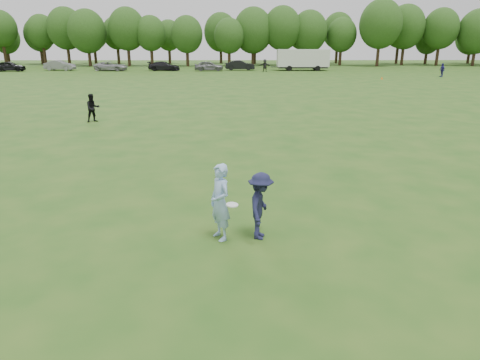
{
  "coord_description": "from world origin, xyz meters",
  "views": [
    {
      "loc": [
        -0.34,
        -9.06,
        4.38
      ],
      "look_at": [
        -0.26,
        1.04,
        1.1
      ],
      "focal_mm": 32.0,
      "sensor_mm": 36.0,
      "label": 1
    }
  ],
  "objects_px": {
    "car_a": "(10,66)",
    "cargo_trailer": "(303,59)",
    "defender": "(261,206)",
    "player_far_d": "(265,65)",
    "car_f": "(240,65)",
    "thrower": "(220,202)",
    "car_e": "(209,66)",
    "field_cone": "(382,78)",
    "car_b": "(60,65)",
    "player_far_b": "(442,70)",
    "car_d": "(164,66)",
    "player_far_a": "(93,108)",
    "car_c": "(111,66)"
  },
  "relations": [
    {
      "from": "car_c",
      "to": "field_cone",
      "type": "bearing_deg",
      "value": -106.44
    },
    {
      "from": "cargo_trailer",
      "to": "car_c",
      "type": "bearing_deg",
      "value": -178.97
    },
    {
      "from": "car_b",
      "to": "car_e",
      "type": "bearing_deg",
      "value": -87.66
    },
    {
      "from": "car_e",
      "to": "car_d",
      "type": "bearing_deg",
      "value": 83.49
    },
    {
      "from": "cargo_trailer",
      "to": "car_e",
      "type": "bearing_deg",
      "value": -176.61
    },
    {
      "from": "field_cone",
      "to": "car_c",
      "type": "bearing_deg",
      "value": 156.68
    },
    {
      "from": "player_far_d",
      "to": "car_e",
      "type": "relative_size",
      "value": 0.41
    },
    {
      "from": "field_cone",
      "to": "cargo_trailer",
      "type": "distance_m",
      "value": 18.14
    },
    {
      "from": "player_far_b",
      "to": "cargo_trailer",
      "type": "distance_m",
      "value": 20.66
    },
    {
      "from": "car_a",
      "to": "player_far_d",
      "type": "bearing_deg",
      "value": -95.86
    },
    {
      "from": "thrower",
      "to": "car_e",
      "type": "relative_size",
      "value": 0.4
    },
    {
      "from": "car_a",
      "to": "cargo_trailer",
      "type": "distance_m",
      "value": 45.16
    },
    {
      "from": "player_far_a",
      "to": "cargo_trailer",
      "type": "bearing_deg",
      "value": 35.59
    },
    {
      "from": "defender",
      "to": "player_far_d",
      "type": "distance_m",
      "value": 57.61
    },
    {
      "from": "player_far_a",
      "to": "car_a",
      "type": "relative_size",
      "value": 0.36
    },
    {
      "from": "car_b",
      "to": "field_cone",
      "type": "distance_m",
      "value": 48.61
    },
    {
      "from": "player_far_d",
      "to": "car_c",
      "type": "bearing_deg",
      "value": -175.56
    },
    {
      "from": "car_a",
      "to": "car_f",
      "type": "height_order",
      "value": "car_f"
    },
    {
      "from": "car_d",
      "to": "field_cone",
      "type": "relative_size",
      "value": 16.25
    },
    {
      "from": "player_far_b",
      "to": "car_b",
      "type": "distance_m",
      "value": 56.08
    },
    {
      "from": "player_far_a",
      "to": "cargo_trailer",
      "type": "xyz_separation_m",
      "value": [
        18.59,
        45.12,
        0.98
      ]
    },
    {
      "from": "car_f",
      "to": "thrower",
      "type": "bearing_deg",
      "value": 179.87
    },
    {
      "from": "defender",
      "to": "cargo_trailer",
      "type": "height_order",
      "value": "cargo_trailer"
    },
    {
      "from": "car_a",
      "to": "car_b",
      "type": "distance_m",
      "value": 7.13
    },
    {
      "from": "thrower",
      "to": "field_cone",
      "type": "distance_m",
      "value": 47.39
    },
    {
      "from": "car_a",
      "to": "field_cone",
      "type": "distance_m",
      "value": 54.43
    },
    {
      "from": "thrower",
      "to": "player_far_a",
      "type": "distance_m",
      "value": 17.11
    },
    {
      "from": "thrower",
      "to": "cargo_trailer",
      "type": "relative_size",
      "value": 0.2
    },
    {
      "from": "thrower",
      "to": "car_a",
      "type": "relative_size",
      "value": 0.41
    },
    {
      "from": "car_a",
      "to": "car_f",
      "type": "xyz_separation_m",
      "value": [
        35.29,
        2.35,
        0.01
      ]
    },
    {
      "from": "defender",
      "to": "car_b",
      "type": "relative_size",
      "value": 0.34
    },
    {
      "from": "thrower",
      "to": "car_b",
      "type": "bearing_deg",
      "value": 173.69
    },
    {
      "from": "field_cone",
      "to": "player_far_d",
      "type": "bearing_deg",
      "value": 134.23
    },
    {
      "from": "player_far_d",
      "to": "car_d",
      "type": "distance_m",
      "value": 15.8
    },
    {
      "from": "defender",
      "to": "car_a",
      "type": "bearing_deg",
      "value": 43.05
    },
    {
      "from": "player_far_a",
      "to": "player_far_b",
      "type": "distance_m",
      "value": 47.46
    },
    {
      "from": "defender",
      "to": "car_f",
      "type": "height_order",
      "value": "defender"
    },
    {
      "from": "defender",
      "to": "car_d",
      "type": "distance_m",
      "value": 61.09
    },
    {
      "from": "thrower",
      "to": "field_cone",
      "type": "height_order",
      "value": "thrower"
    },
    {
      "from": "thrower",
      "to": "car_f",
      "type": "distance_m",
      "value": 61.09
    },
    {
      "from": "car_e",
      "to": "field_cone",
      "type": "xyz_separation_m",
      "value": [
        21.93,
        -15.69,
        -0.61
      ]
    },
    {
      "from": "thrower",
      "to": "car_d",
      "type": "relative_size",
      "value": 0.37
    },
    {
      "from": "car_e",
      "to": "cargo_trailer",
      "type": "xyz_separation_m",
      "value": [
        14.71,
        0.87,
        1.01
      ]
    },
    {
      "from": "car_b",
      "to": "car_c",
      "type": "relative_size",
      "value": 0.92
    },
    {
      "from": "player_far_b",
      "to": "thrower",
      "type": "bearing_deg",
      "value": -36.0
    },
    {
      "from": "player_far_b",
      "to": "field_cone",
      "type": "height_order",
      "value": "player_far_b"
    },
    {
      "from": "car_b",
      "to": "cargo_trailer",
      "type": "bearing_deg",
      "value": -85.12
    },
    {
      "from": "player_far_a",
      "to": "player_far_b",
      "type": "height_order",
      "value": "player_far_b"
    },
    {
      "from": "defender",
      "to": "player_far_d",
      "type": "height_order",
      "value": "player_far_d"
    },
    {
      "from": "defender",
      "to": "car_d",
      "type": "bearing_deg",
      "value": 23.25
    }
  ]
}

